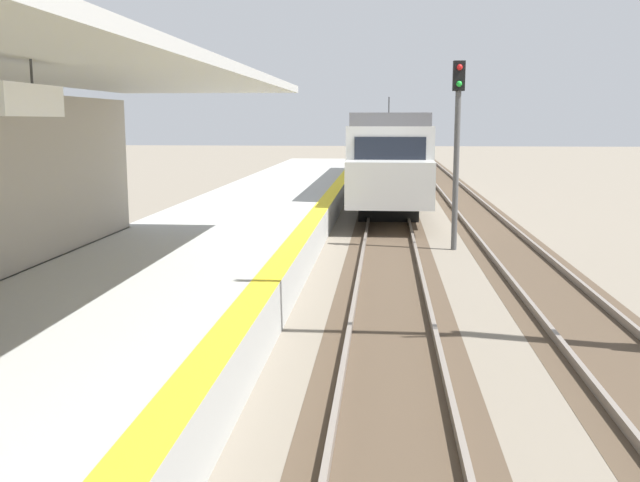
# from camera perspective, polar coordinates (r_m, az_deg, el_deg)

# --- Properties ---
(station_platform) EXTENTS (5.00, 80.00, 0.91)m
(station_platform) POSITION_cam_1_polar(r_m,az_deg,el_deg) (13.53, -13.33, -4.25)
(station_platform) COLOR #A8A8A3
(station_platform) RESTS_ON ground
(track_pair_nearest_platform) EXTENTS (2.34, 120.00, 0.16)m
(track_pair_nearest_platform) POSITION_cam_1_polar(r_m,az_deg,el_deg) (16.83, 5.55, -2.76)
(track_pair_nearest_platform) COLOR #4C3D2D
(track_pair_nearest_platform) RESTS_ON ground
(track_pair_middle) EXTENTS (2.34, 120.00, 0.16)m
(track_pair_middle) POSITION_cam_1_polar(r_m,az_deg,el_deg) (17.21, 16.96, -2.86)
(track_pair_middle) COLOR #4C3D2D
(track_pair_middle) RESTS_ON ground
(approaching_train) EXTENTS (2.93, 19.60, 4.76)m
(approaching_train) POSITION_cam_1_polar(r_m,az_deg,el_deg) (32.47, 5.43, 6.89)
(approaching_train) COLOR silver
(approaching_train) RESTS_ON ground
(rail_signal_post) EXTENTS (0.32, 0.34, 5.20)m
(rail_signal_post) POSITION_cam_1_polar(r_m,az_deg,el_deg) (20.46, 10.75, 8.16)
(rail_signal_post) COLOR #4C4C4C
(rail_signal_post) RESTS_ON ground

